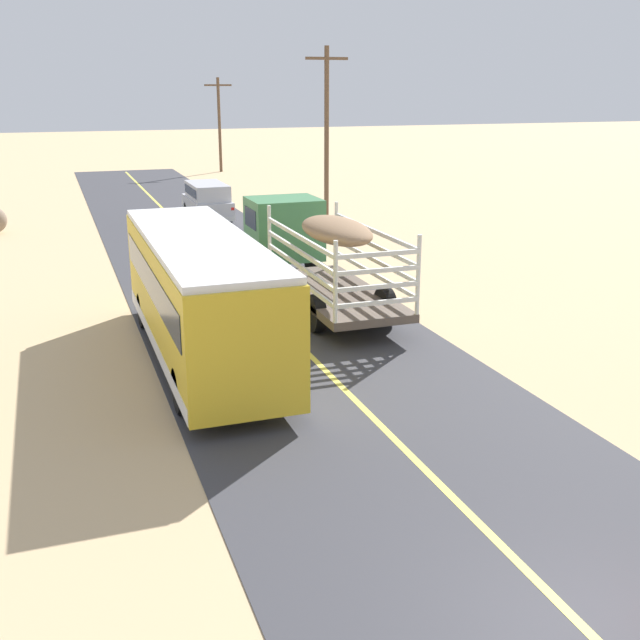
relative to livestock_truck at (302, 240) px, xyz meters
name	(u,v)px	position (x,y,z in m)	size (l,w,h in m)	color
livestock_truck	(302,240)	(0.00, 0.00, 0.00)	(2.53, 9.70, 3.02)	#3F7F4C
bus	(201,294)	(-4.58, -5.66, -0.04)	(2.54, 10.00, 3.21)	gold
car_far	(207,200)	(-0.18, 15.48, -0.70)	(1.90, 4.62, 1.93)	silver
power_pole_mid	(327,130)	(5.58, 13.03, 2.85)	(2.20, 0.24, 8.69)	brown
power_pole_far	(219,122)	(5.58, 38.62, 2.21)	(2.20, 0.24, 7.43)	brown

